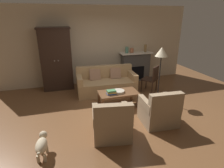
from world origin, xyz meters
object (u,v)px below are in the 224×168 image
Objects in this scene: armoire at (56,59)px; dog at (42,145)px; mantel_vase_bronze at (145,48)px; armchair_near_left at (112,123)px; armchair_near_right at (159,111)px; book_stack at (111,92)px; mantel_vase_jade at (127,50)px; fireplace at (135,66)px; coffee_table at (118,94)px; side_chair_wooden at (152,77)px; couch at (106,83)px; floor_lamp at (161,55)px; fruit_bowl at (118,91)px; mantel_vase_terracotta at (132,50)px.

armoire reaches higher than dog.
armchair_near_left is at bearing -125.17° from mantel_vase_bronze.
armchair_near_left is at bearing -171.57° from armchair_near_right.
mantel_vase_jade is at bearing 59.41° from book_stack.
fireplace is 4.91× the size of book_stack.
coffee_table is at bearing 66.30° from armchair_near_left.
fireplace is at bearing 92.26° from side_chair_wooden.
mantel_vase_jade is at bearing 63.60° from coffee_table.
couch is (-1.43, -0.92, -0.25)m from fireplace.
mantel_vase_jade is at bearing 98.90° from floor_lamp.
side_chair_wooden is at bearing -87.74° from fireplace.
armchair_near_right is at bearing -53.73° from armoire.
couch reaches higher than dog.
armchair_near_right reaches higher than dog.
coffee_table is at bearing -131.47° from mantel_vase_bronze.
couch is at bearing 82.52° from book_stack.
fruit_bowl is at bearing -116.32° from mantel_vase_jade.
side_chair_wooden is at bearing -22.17° from armoire.
floor_lamp is at bearing 1.45° from fruit_bowl.
mantel_vase_bronze is at bearing 48.61° from fruit_bowl.
mantel_vase_jade is (0.97, 1.96, 0.87)m from coffee_table.
armchair_near_right is at bearing -51.34° from book_stack.
fruit_bowl reaches higher than coffee_table.
armchair_near_left is 2.54m from floor_lamp.
fireplace is 0.64× the size of couch.
dog is at bearing -142.02° from fruit_bowl.
mantel_vase_terracotta is 0.56m from mantel_vase_bronze.
fireplace is 7.43× the size of mantel_vase_terracotta.
armchair_near_right is at bearing -96.17° from mantel_vase_jade.
side_chair_wooden is at bearing 33.33° from dog.
mantel_vase_terracotta is at bearing 180.00° from mantel_vase_bronze.
mantel_vase_terracotta is at bearing 93.04° from floor_lamp.
fruit_bowl is 0.37× the size of side_chair_wooden.
mantel_vase_terracotta reaches higher than fruit_bowl.
dog is at bearing -131.86° from mantel_vase_terracotta.
book_stack is at bearing -164.68° from fruit_bowl.
fruit_bowl is 1.56m from side_chair_wooden.
fruit_bowl is 1.30× the size of book_stack.
armchair_near_left is (-2.31, -3.29, -0.95)m from mantel_vase_bronze.
book_stack is at bearing 40.26° from dog.
fireplace is 4.46× the size of mantel_vase_bronze.
armchair_near_right is 2.63m from dog.
armoire is 6.27× the size of fruit_bowl.
book_stack is 2.47m from mantel_vase_jade.
mantel_vase_jade is 3.25m from armchair_near_right.
floor_lamp is at bearing 36.07° from armchair_near_left.
fruit_bowl is 2.74m from mantel_vase_bronze.
armoire is 8.17× the size of book_stack.
dog is at bearing -171.33° from armchair_near_left.
book_stack is 0.91× the size of mantel_vase_bronze.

